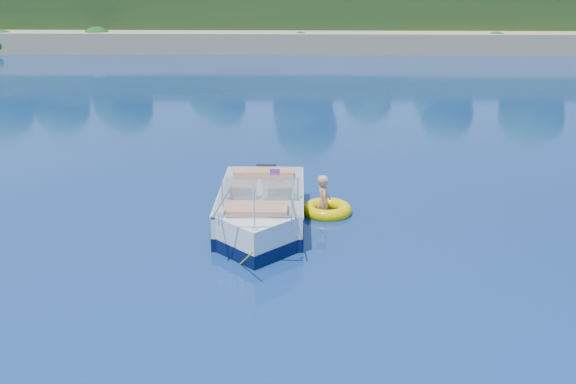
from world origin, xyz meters
The scene contains 5 objects.
ground centered at (0.00, 0.00, 0.00)m, with size 160.00×160.00×0.00m, color #091D45.
shoreline centered at (0.00, 63.77, 0.98)m, with size 170.00×59.00×6.00m.
motorboat centered at (-0.08, 1.20, 0.36)m, with size 2.04×5.61×1.87m.
tow_tube centered at (1.51, 2.15, 0.09)m, with size 1.51×1.51×0.33m.
boy centered at (1.42, 2.20, 0.00)m, with size 0.55×0.36×1.49m, color tan.
Camera 1 is at (0.96, -12.92, 5.75)m, focal length 40.00 mm.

